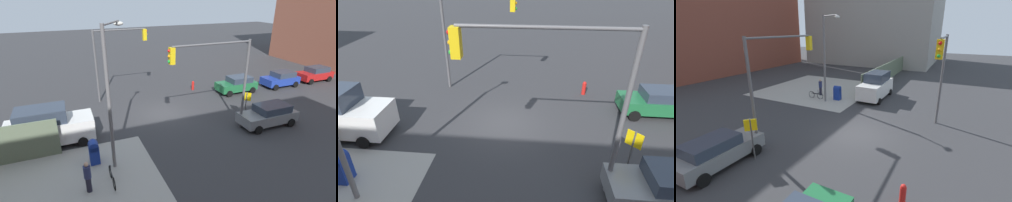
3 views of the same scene
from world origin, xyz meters
TOP-DOWN VIEW (x-y plane):
  - ground_plane at (0.00, 0.00)m, footprint 120.00×120.00m
  - traffic_signal_nw_corner at (-2.21, 4.50)m, footprint 5.95×0.36m
  - traffic_signal_se_corner at (2.66, -4.50)m, footprint 4.89×0.36m
  - warning_sign_two_way at (-5.40, 3.80)m, footprint 0.48×0.48m
  - mailbox_blue at (6.20, 5.00)m, footprint 0.56×0.64m
  - fire_hydrant at (-5.00, -4.20)m, footprint 0.26×0.26m
  - hatchback_green at (-8.77, -1.90)m, footprint 4.00×2.02m
  - hatchback_gray at (-6.64, 4.99)m, footprint 4.45×2.02m

SIDE VIEW (x-z plane):
  - ground_plane at x=0.00m, z-range 0.00..0.00m
  - fire_hydrant at x=-5.00m, z-range 0.02..0.96m
  - mailbox_blue at x=6.20m, z-range 0.05..1.48m
  - hatchback_green at x=-8.77m, z-range 0.03..1.65m
  - hatchback_gray at x=-6.64m, z-range 0.03..1.65m
  - warning_sign_two_way at x=-5.40m, z-range 0.44..2.84m
  - traffic_signal_se_corner at x=2.66m, z-range 1.34..7.84m
  - traffic_signal_nw_corner at x=-2.21m, z-range 1.41..7.91m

